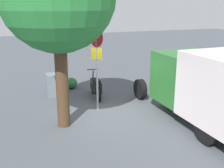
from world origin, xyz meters
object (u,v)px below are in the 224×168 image
box_truck_near (222,88)px  stop_sign (97,56)px  utility_cabinet (53,85)px  bike_rack_hoop (62,105)px  motorcycle (96,87)px

box_truck_near → stop_sign: 4.66m
utility_cabinet → bike_rack_hoop: 1.57m
utility_cabinet → bike_rack_hoop: bearing=-173.9°
stop_sign → bike_rack_hoop: (0.97, 1.25, -2.20)m
box_truck_near → utility_cabinet: box_truck_near is taller
box_truck_near → bike_rack_hoop: size_ratio=8.73×
box_truck_near → stop_sign: size_ratio=2.25×
box_truck_near → utility_cabinet: bearing=37.8°
motorcycle → bike_rack_hoop: 1.77m
motorcycle → stop_sign: 2.23m
box_truck_near → stop_sign: (3.32, 3.19, 0.68)m
stop_sign → bike_rack_hoop: bearing=52.2°
stop_sign → utility_cabinet: 3.30m
box_truck_near → motorcycle: size_ratio=4.09×
motorcycle → utility_cabinet: (1.03, 1.79, -0.01)m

